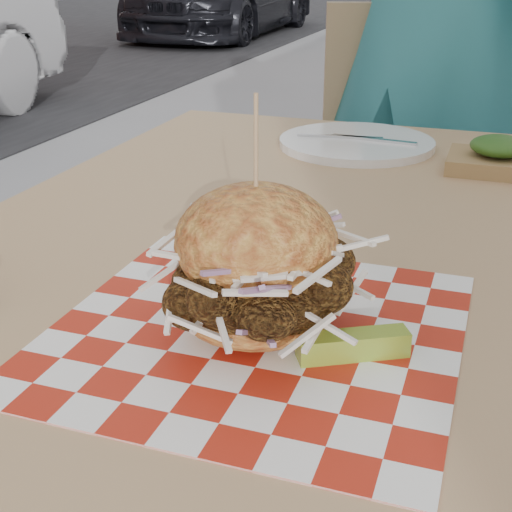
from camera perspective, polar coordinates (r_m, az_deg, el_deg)
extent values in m
imported|color=teal|center=(1.77, 14.06, 18.13)|extent=(0.79, 0.67, 1.85)
cube|color=tan|center=(0.90, 2.58, 1.16)|extent=(0.80, 1.20, 0.04)
cylinder|color=#333338|center=(1.62, -3.65, -2.78)|extent=(0.05, 0.05, 0.71)
cube|color=tan|center=(1.78, 10.36, 2.58)|extent=(0.52, 0.52, 0.04)
cube|color=tan|center=(1.90, 10.20, 11.82)|extent=(0.41, 0.16, 0.50)
cylinder|color=#333338|center=(1.70, 4.44, -6.89)|extent=(0.03, 0.03, 0.43)
cylinder|color=#333338|center=(1.75, 16.40, -6.92)|extent=(0.03, 0.03, 0.43)
cylinder|color=#333338|center=(2.02, 4.21, -1.73)|extent=(0.03, 0.03, 0.43)
cylinder|color=#333338|center=(2.06, 14.28, -1.89)|extent=(0.03, 0.03, 0.43)
cube|color=red|center=(0.65, 0.00, -5.99)|extent=(0.36, 0.36, 0.00)
ellipsoid|color=#C98838|center=(0.64, 0.00, -4.02)|extent=(0.14, 0.14, 0.05)
ellipsoid|color=brown|center=(0.63, 0.00, -2.49)|extent=(0.15, 0.14, 0.08)
ellipsoid|color=#C98838|center=(0.61, 0.00, 1.20)|extent=(0.14, 0.14, 0.10)
cylinder|color=tan|center=(0.59, 0.00, 7.80)|extent=(0.00, 0.00, 0.11)
cube|color=#9BA730|center=(0.61, 7.77, -7.07)|extent=(0.09, 0.07, 0.02)
cylinder|color=white|center=(1.27, 8.04, 8.94)|extent=(0.27, 0.27, 0.01)
cube|color=silver|center=(1.28, 6.73, 9.47)|extent=(0.15, 0.03, 0.00)
cube|color=silver|center=(1.27, 9.41, 9.19)|extent=(0.15, 0.03, 0.00)
cube|color=olive|center=(1.18, 18.74, 7.03)|extent=(0.15, 0.12, 0.02)
ellipsoid|color=#1C4B15|center=(1.17, 18.91, 8.32)|extent=(0.09, 0.09, 0.03)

